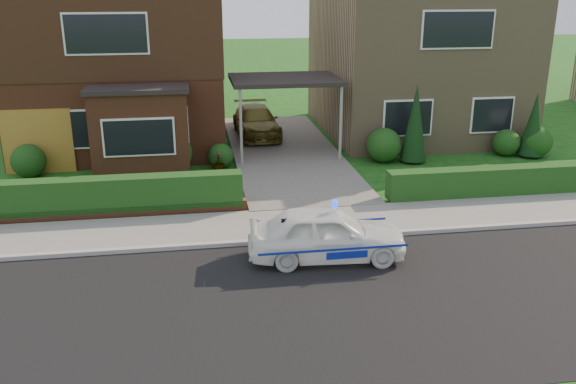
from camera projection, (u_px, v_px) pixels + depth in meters
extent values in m
plane|color=#124312|center=(371.00, 300.00, 11.93)|extent=(120.00, 120.00, 0.00)
cube|color=black|center=(371.00, 300.00, 11.93)|extent=(60.00, 6.00, 0.02)
cube|color=#9E9993|center=(336.00, 237.00, 14.76)|extent=(60.00, 0.16, 0.12)
cube|color=slate|center=(326.00, 222.00, 15.74)|extent=(60.00, 2.00, 0.10)
cube|color=#666059|center=(285.00, 152.00, 22.19)|extent=(3.80, 12.00, 0.12)
cube|color=brown|center=(123.00, 66.00, 23.20)|extent=(7.20, 8.00, 5.80)
cube|color=white|center=(65.00, 130.00, 19.69)|extent=(1.80, 0.08, 1.30)
cube|color=white|center=(164.00, 126.00, 20.17)|extent=(1.60, 0.08, 1.30)
cube|color=white|center=(106.00, 34.00, 18.96)|extent=(2.60, 0.08, 1.30)
cube|color=black|center=(119.00, 27.00, 22.73)|extent=(7.26, 8.06, 2.90)
cube|color=brown|center=(141.00, 133.00, 19.44)|extent=(3.00, 1.40, 2.70)
cube|color=black|center=(137.00, 89.00, 18.98)|extent=(3.20, 1.60, 0.14)
cube|color=#917958|center=(413.00, 60.00, 24.94)|extent=(7.20, 8.00, 5.80)
cube|color=white|center=(408.00, 118.00, 21.43)|extent=(1.80, 0.08, 1.30)
cube|color=white|center=(492.00, 115.00, 21.91)|extent=(1.60, 0.08, 1.30)
cube|color=white|center=(458.00, 30.00, 20.69)|extent=(2.60, 0.08, 1.30)
cube|color=black|center=(285.00, 79.00, 21.33)|extent=(3.80, 3.00, 0.14)
cylinder|color=gray|center=(241.00, 128.00, 20.20)|extent=(0.10, 0.10, 2.70)
cylinder|color=gray|center=(341.00, 124.00, 20.71)|extent=(0.10, 0.10, 2.70)
cube|color=olive|center=(38.00, 142.00, 19.66)|extent=(2.20, 0.10, 2.10)
cube|color=brown|center=(100.00, 213.00, 15.95)|extent=(7.70, 0.25, 0.36)
cube|color=black|center=(102.00, 218.00, 16.15)|extent=(7.50, 0.55, 0.90)
cube|color=black|center=(511.00, 196.00, 17.80)|extent=(7.50, 0.55, 0.80)
sphere|color=black|center=(28.00, 161.00, 19.35)|extent=(1.08, 1.08, 1.08)
sphere|color=black|center=(172.00, 153.00, 19.80)|extent=(1.32, 1.32, 1.32)
sphere|color=black|center=(221.00, 156.00, 20.40)|extent=(0.84, 0.84, 0.84)
sphere|color=black|center=(384.00, 145.00, 21.00)|extent=(1.20, 1.20, 1.20)
sphere|color=black|center=(506.00, 143.00, 21.82)|extent=(0.96, 0.96, 0.96)
sphere|color=black|center=(537.00, 142.00, 21.67)|extent=(1.08, 1.08, 1.08)
cone|color=black|center=(415.00, 126.00, 20.73)|extent=(0.90, 0.90, 2.60)
cone|color=black|center=(534.00, 127.00, 21.46)|extent=(0.90, 0.90, 2.20)
imported|color=white|center=(327.00, 234.00, 13.55)|extent=(1.67, 3.60, 1.19)
sphere|color=#193FF2|center=(335.00, 205.00, 13.36)|extent=(0.17, 0.17, 0.17)
cube|color=navy|center=(334.00, 249.00, 12.90)|extent=(3.23, 0.02, 0.05)
cube|color=navy|center=(320.00, 224.00, 14.23)|extent=(3.23, 0.01, 0.05)
ellipsoid|color=black|center=(284.00, 228.00, 13.23)|extent=(0.22, 0.17, 0.21)
sphere|color=white|center=(285.00, 229.00, 13.18)|extent=(0.11, 0.11, 0.11)
sphere|color=black|center=(285.00, 222.00, 13.17)|extent=(0.13, 0.13, 0.13)
cone|color=black|center=(283.00, 220.00, 13.15)|extent=(0.04, 0.04, 0.05)
cone|color=black|center=(287.00, 219.00, 13.16)|extent=(0.04, 0.04, 0.05)
imported|color=brown|center=(256.00, 121.00, 24.20)|extent=(1.72, 4.00, 1.15)
imported|color=gray|center=(135.00, 166.00, 19.44)|extent=(0.46, 0.39, 0.75)
imported|color=gray|center=(224.00, 191.00, 17.04)|extent=(0.53, 0.51, 0.75)
imported|color=gray|center=(219.00, 163.00, 19.85)|extent=(0.46, 0.46, 0.69)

